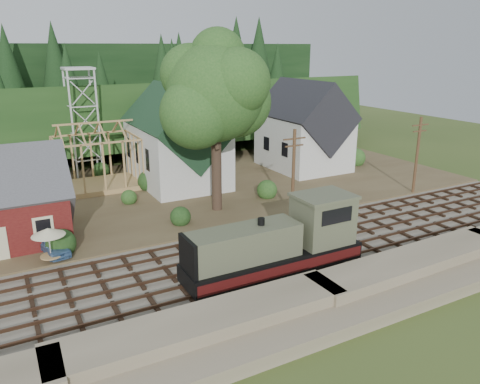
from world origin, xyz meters
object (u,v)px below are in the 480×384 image
car_blue (54,245)px  patio_set (48,233)px  locomotive (280,244)px  car_red (317,164)px

car_blue → patio_set: size_ratio=1.50×
locomotive → car_red: (18.62, 20.35, -1.25)m
locomotive → patio_set: size_ratio=4.91×
locomotive → car_red: size_ratio=2.77×
car_red → car_blue: bearing=95.0°
locomotive → car_blue: (-12.91, 9.84, -1.23)m
locomotive → car_blue: size_ratio=3.27×
car_red → patio_set: (-31.92, -11.85, 1.51)m
car_blue → patio_set: (-0.39, -1.34, 1.49)m
car_red → locomotive: bearing=124.1°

